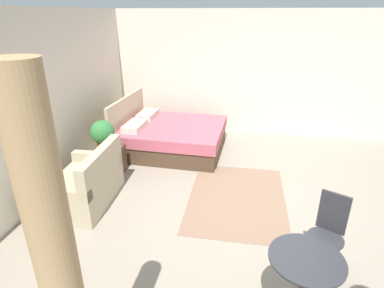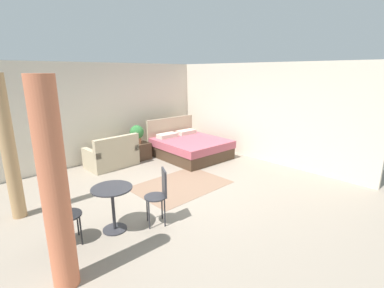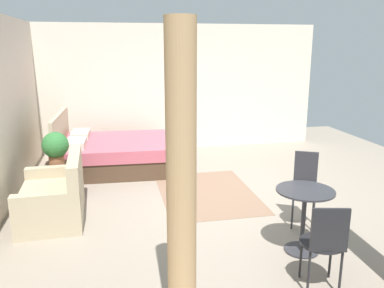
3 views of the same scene
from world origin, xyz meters
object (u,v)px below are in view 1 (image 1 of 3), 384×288
Objects in this scene: couch at (86,185)px; nightstand at (110,160)px; potted_plant at (103,133)px; cafe_chair_near_couch at (329,228)px; bed at (170,136)px; balcony_table at (303,278)px.

nightstand is (0.93, 0.03, -0.05)m from couch.
couch reaches higher than nightstand.
potted_plant reaches higher than cafe_chair_near_couch.
balcony_table is at bearing -150.30° from bed.
cafe_chair_near_couch is at bearing -117.12° from potted_plant.
bed is at bearing -34.54° from nightstand.
bed reaches higher than nightstand.
bed is 4.10m from balcony_table.
balcony_table is at bearing 152.55° from cafe_chair_near_couch.
cafe_chair_near_couch is (-2.90, -2.37, 0.28)m from bed.
potted_plant is 0.55× the size of cafe_chair_near_couch.
couch is (-2.08, 0.77, -0.01)m from bed.
cafe_chair_near_couch is at bearing -118.73° from nightstand.
couch is 0.96m from potted_plant.
bed reaches higher than cafe_chair_near_couch.
nightstand is at bearing 49.69° from balcony_table.
couch is 3.25m from cafe_chair_near_couch.
potted_plant is at bearing 4.25° from couch.
bed is 3.76m from cafe_chair_near_couch.
potted_plant is (0.83, 0.06, 0.49)m from couch.
cafe_chair_near_couch is (-0.81, -3.14, 0.28)m from couch.
potted_plant reaches higher than balcony_table.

